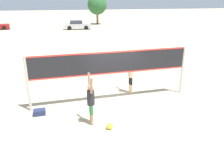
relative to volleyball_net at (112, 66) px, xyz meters
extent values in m
plane|color=#C6B28C|center=(0.00, 0.00, -1.69)|extent=(200.00, 200.00, 0.00)
cylinder|color=beige|center=(-3.60, 0.00, -0.51)|extent=(0.11, 0.11, 2.36)
cylinder|color=beige|center=(3.60, 0.00, -0.51)|extent=(0.11, 0.11, 2.36)
cube|color=black|center=(0.00, 0.00, 0.16)|extent=(7.08, 0.02, 1.02)
cube|color=red|center=(0.00, 0.00, 0.64)|extent=(7.08, 0.03, 0.06)
cube|color=red|center=(0.00, 0.00, -0.32)|extent=(7.08, 0.03, 0.06)
cylinder|color=tan|center=(-1.28, -1.82, -1.47)|extent=(0.11, 0.11, 0.44)
cylinder|color=#267F3F|center=(-1.28, -1.82, -1.07)|extent=(0.12, 0.12, 0.36)
cylinder|color=tan|center=(-1.28, -1.62, -1.47)|extent=(0.11, 0.11, 0.44)
cylinder|color=#267F3F|center=(-1.28, -1.62, -1.07)|extent=(0.12, 0.12, 0.36)
cylinder|color=#26262D|center=(-1.28, -1.72, -0.60)|extent=(0.28, 0.28, 0.57)
sphere|color=tan|center=(-1.28, -1.72, -0.21)|extent=(0.22, 0.22, 0.22)
cylinder|color=tan|center=(-1.28, -1.95, -0.04)|extent=(0.08, 0.21, 0.63)
cylinder|color=tan|center=(-1.28, -1.48, -0.04)|extent=(0.08, 0.21, 0.63)
cylinder|color=beige|center=(1.14, 0.75, -1.45)|extent=(0.11, 0.11, 0.46)
cylinder|color=black|center=(1.14, 0.75, -1.03)|extent=(0.12, 0.12, 0.38)
cylinder|color=beige|center=(1.14, 0.55, -1.45)|extent=(0.11, 0.11, 0.46)
cylinder|color=black|center=(1.14, 0.55, -1.03)|extent=(0.12, 0.12, 0.38)
cylinder|color=beige|center=(1.14, 0.65, -0.55)|extent=(0.28, 0.28, 0.59)
sphere|color=beige|center=(1.14, 0.65, -0.14)|extent=(0.23, 0.23, 0.23)
cylinder|color=beige|center=(1.14, 0.89, 0.04)|extent=(0.08, 0.22, 0.67)
cylinder|color=beige|center=(1.14, 0.42, 0.04)|extent=(0.08, 0.22, 0.67)
sphere|color=yellow|center=(-0.71, -2.27, -1.57)|extent=(0.23, 0.23, 0.23)
cube|color=navy|center=(-3.23, -0.48, -1.58)|extent=(0.48, 0.33, 0.22)
cube|color=#B7B7BC|center=(1.68, 27.05, -1.18)|extent=(4.37, 2.24, 0.76)
cube|color=#2D333D|center=(1.47, 27.07, -0.56)|extent=(2.05, 1.88, 0.48)
cylinder|color=black|center=(3.06, 27.81, -1.37)|extent=(0.66, 0.28, 0.64)
cylinder|color=black|center=(2.90, 26.05, -1.37)|extent=(0.66, 0.28, 0.64)
cylinder|color=black|center=(0.46, 28.05, -1.37)|extent=(0.66, 0.28, 0.64)
cylinder|color=black|center=(0.30, 26.30, -1.37)|extent=(0.66, 0.28, 0.64)
cylinder|color=black|center=(-9.91, 30.94, -1.37)|extent=(0.67, 0.31, 0.64)
cylinder|color=black|center=(-9.65, 29.24, -1.37)|extent=(0.67, 0.31, 0.64)
cylinder|color=brown|center=(6.33, 33.74, -0.38)|extent=(0.40, 0.40, 2.62)
sphere|color=#285B2D|center=(6.33, 33.74, 1.94)|extent=(3.65, 3.65, 3.65)
camera|label=1|loc=(-2.46, -8.96, 2.78)|focal=35.00mm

